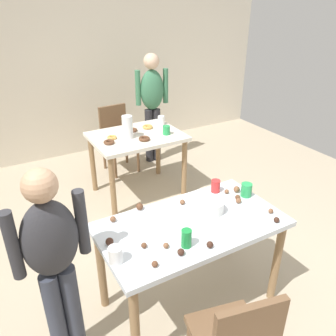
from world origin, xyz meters
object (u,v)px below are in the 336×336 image
at_px(person_girl_near, 53,257).
at_px(person_adult_far, 152,99).
at_px(chair_far_table, 117,134).
at_px(pitcher_far, 127,127).
at_px(mixing_bowl, 211,207).
at_px(soda_can, 186,238).
at_px(dining_table_near, 191,234).
at_px(dining_table_far, 137,144).

relative_size(person_girl_near, person_adult_far, 0.92).
distance_m(chair_far_table, pitcher_far, 0.88).
bearing_deg(person_girl_near, chair_far_table, 60.60).
xyz_separation_m(chair_far_table, pitcher_far, (-0.17, -0.77, 0.38)).
height_order(person_girl_near, pitcher_far, person_girl_near).
distance_m(mixing_bowl, pitcher_far, 1.64).
distance_m(soda_can, pitcher_far, 1.92).
bearing_deg(dining_table_near, mixing_bowl, 13.21).
distance_m(dining_table_near, pitcher_far, 1.71).
distance_m(dining_table_near, chair_far_table, 2.49).
bearing_deg(chair_far_table, person_girl_near, -119.40).
relative_size(person_girl_near, soda_can, 11.36).
bearing_deg(mixing_bowl, chair_far_table, 84.36).
xyz_separation_m(person_girl_near, person_adult_far, (1.89, 2.40, 0.08)).
bearing_deg(chair_far_table, pitcher_far, -102.33).
xyz_separation_m(dining_table_far, person_girl_near, (-1.31, -1.67, 0.18)).
xyz_separation_m(person_adult_far, mixing_bowl, (-0.77, -2.40, -0.11)).
xyz_separation_m(chair_far_table, soda_can, (-0.60, -2.64, 0.31)).
bearing_deg(soda_can, person_girl_near, 163.15).
bearing_deg(person_adult_far, chair_far_table, 179.27).
xyz_separation_m(dining_table_far, chair_far_table, (0.05, 0.74, -0.14)).
bearing_deg(mixing_bowl, dining_table_near, -166.79).
distance_m(dining_table_far, person_adult_far, 0.97).
height_order(dining_table_near, soda_can, soda_can).
bearing_deg(chair_far_table, dining_table_near, -99.97).
bearing_deg(soda_can, mixing_bowl, 33.39).
xyz_separation_m(dining_table_near, mixing_bowl, (0.19, 0.05, 0.15)).
distance_m(dining_table_near, person_girl_near, 0.94).
relative_size(chair_far_table, mixing_bowl, 4.59).
height_order(dining_table_far, mixing_bowl, mixing_bowl).
relative_size(chair_far_table, pitcher_far, 3.45).
bearing_deg(mixing_bowl, pitcher_far, 87.59).
height_order(dining_table_far, person_girl_near, person_girl_near).
bearing_deg(soda_can, dining_table_far, 73.94).
bearing_deg(mixing_bowl, soda_can, -146.61).
bearing_deg(dining_table_near, dining_table_far, 77.45).
relative_size(dining_table_far, chair_far_table, 1.16).
distance_m(dining_table_near, person_adult_far, 2.64).
height_order(person_girl_near, mixing_bowl, person_girl_near).
height_order(mixing_bowl, soda_can, soda_can).
bearing_deg(person_girl_near, pitcher_far, 54.01).
xyz_separation_m(person_adult_far, pitcher_far, (-0.70, -0.77, -0.02)).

